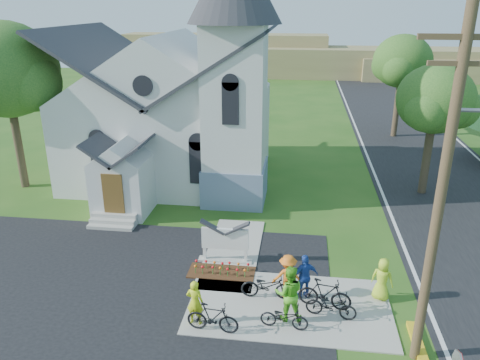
# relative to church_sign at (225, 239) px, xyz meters

# --- Properties ---
(ground) EXTENTS (120.00, 120.00, 0.00)m
(ground) POSITION_rel_church_sign_xyz_m (1.20, -3.20, -1.03)
(ground) COLOR #285418
(ground) RESTS_ON ground
(parking_lot) EXTENTS (20.00, 16.00, 0.02)m
(parking_lot) POSITION_rel_church_sign_xyz_m (-5.80, -5.20, -1.02)
(parking_lot) COLOR black
(parking_lot) RESTS_ON ground
(road) EXTENTS (8.00, 90.00, 0.02)m
(road) POSITION_rel_church_sign_xyz_m (11.20, 11.80, -1.02)
(road) COLOR black
(road) RESTS_ON ground
(sidewalk) EXTENTS (7.00, 4.00, 0.05)m
(sidewalk) POSITION_rel_church_sign_xyz_m (2.70, -2.70, -1.00)
(sidewalk) COLOR #ACA79B
(sidewalk) RESTS_ON ground
(church) EXTENTS (12.35, 12.00, 13.00)m
(church) POSITION_rel_church_sign_xyz_m (-4.28, 9.28, 4.22)
(church) COLOR silver
(church) RESTS_ON ground
(church_sign) EXTENTS (2.20, 0.40, 1.70)m
(church_sign) POSITION_rel_church_sign_xyz_m (0.00, 0.00, 0.00)
(church_sign) COLOR #ACA79B
(church_sign) RESTS_ON ground
(flower_bed) EXTENTS (2.60, 1.10, 0.07)m
(flower_bed) POSITION_rel_church_sign_xyz_m (0.00, -0.90, -0.99)
(flower_bed) COLOR #36210E
(flower_bed) RESTS_ON ground
(utility_pole) EXTENTS (3.45, 0.28, 10.00)m
(utility_pole) POSITION_rel_church_sign_xyz_m (6.56, -4.70, 4.38)
(utility_pole) COLOR #463423
(utility_pole) RESTS_ON ground
(tree_lot_corner) EXTENTS (5.60, 5.60, 9.15)m
(tree_lot_corner) POSITION_rel_church_sign_xyz_m (-12.80, 6.80, 5.58)
(tree_lot_corner) COLOR #372A1E
(tree_lot_corner) RESTS_ON ground
(tree_road_near) EXTENTS (4.00, 4.00, 7.05)m
(tree_road_near) POSITION_rel_church_sign_xyz_m (9.70, 8.80, 4.18)
(tree_road_near) COLOR #372A1E
(tree_road_near) RESTS_ON ground
(tree_road_mid) EXTENTS (4.40, 4.40, 7.80)m
(tree_road_mid) POSITION_rel_church_sign_xyz_m (10.20, 20.80, 4.75)
(tree_road_mid) COLOR #372A1E
(tree_road_mid) RESTS_ON ground
(distant_hills) EXTENTS (61.00, 10.00, 5.60)m
(distant_hills) POSITION_rel_church_sign_xyz_m (4.56, 53.13, 1.15)
(distant_hills) COLOR olive
(distant_hills) RESTS_ON ground
(cyclist_0) EXTENTS (0.62, 0.44, 1.58)m
(cyclist_0) POSITION_rel_church_sign_xyz_m (-0.33, -4.04, -0.18)
(cyclist_0) COLOR #D1E51B
(cyclist_0) RESTS_ON sidewalk
(bike_0) EXTENTS (1.87, 0.68, 0.98)m
(bike_0) POSITION_rel_church_sign_xyz_m (1.88, -2.34, -0.49)
(bike_0) COLOR black
(bike_0) RESTS_ON sidewalk
(cyclist_1) EXTENTS (1.00, 0.81, 1.96)m
(cyclist_1) POSITION_rel_church_sign_xyz_m (2.68, -3.42, 0.00)
(cyclist_1) COLOR #55BB23
(cyclist_1) RESTS_ON sidewalk
(bike_1) EXTENTS (1.74, 0.63, 1.02)m
(bike_1) POSITION_rel_church_sign_xyz_m (0.31, -4.40, -0.46)
(bike_1) COLOR black
(bike_1) RESTS_ON sidewalk
(cyclist_2) EXTENTS (1.08, 0.79, 1.70)m
(cyclist_2) POSITION_rel_church_sign_xyz_m (3.20, -2.14, -0.13)
(cyclist_2) COLOR #2146A5
(cyclist_2) RESTS_ON sidewalk
(bike_2) EXTENTS (1.60, 0.69, 0.82)m
(bike_2) POSITION_rel_church_sign_xyz_m (2.57, -3.93, -0.57)
(bike_2) COLOR black
(bike_2) RESTS_ON sidewalk
(cyclist_3) EXTENTS (1.14, 0.72, 1.68)m
(cyclist_3) POSITION_rel_church_sign_xyz_m (2.60, -2.22, -0.14)
(cyclist_3) COLOR orange
(cyclist_3) RESTS_ON sidewalk
(bike_3) EXTENTS (1.89, 0.82, 1.10)m
(bike_3) POSITION_rel_church_sign_xyz_m (3.90, -2.66, -0.43)
(bike_3) COLOR black
(bike_3) RESTS_ON sidewalk
(cyclist_4) EXTENTS (0.91, 0.76, 1.59)m
(cyclist_4) POSITION_rel_church_sign_xyz_m (5.90, -1.87, -0.18)
(cyclist_4) COLOR #B8DF29
(cyclist_4) RESTS_ON sidewalk
(bike_4) EXTENTS (1.77, 0.86, 0.89)m
(bike_4) POSITION_rel_church_sign_xyz_m (4.09, -3.16, -0.53)
(bike_4) COLOR black
(bike_4) RESTS_ON sidewalk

